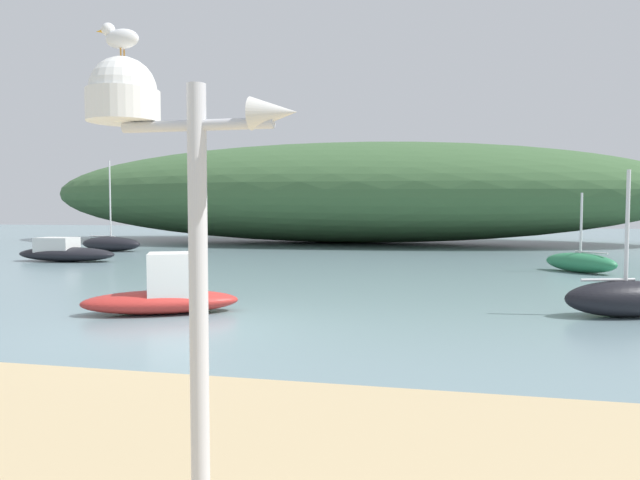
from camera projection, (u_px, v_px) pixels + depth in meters
name	position (u px, v px, depth m)	size (l,w,h in m)	color
ground_plane	(193.00, 328.00, 11.01)	(120.00, 120.00, 0.00)	gray
distant_hill	(347.00, 193.00, 38.92)	(42.42, 15.12, 6.59)	#3D6038
mast_structure	(153.00, 149.00, 3.66)	(1.37, 0.46, 3.04)	silver
seagull_on_radar	(120.00, 37.00, 3.66)	(0.30, 0.10, 0.22)	orange
motorboat_east_reach	(64.00, 252.00, 24.86)	(4.44, 1.65, 1.02)	black
sailboat_outer_mooring	(625.00, 298.00, 12.18)	(2.77, 1.66, 3.08)	black
sailboat_off_point	(580.00, 262.00, 20.59)	(2.58, 2.62, 2.82)	#287A4C
sailboat_centre_water	(111.00, 244.00, 30.81)	(3.67, 1.63, 4.79)	black
motorboat_by_sandbar	(166.00, 292.00, 12.58)	(3.49, 2.38, 1.32)	#B72D28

